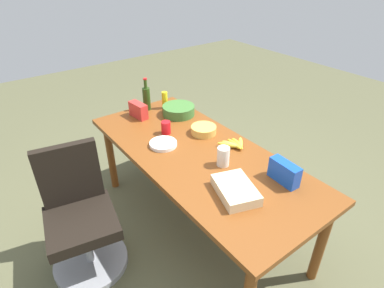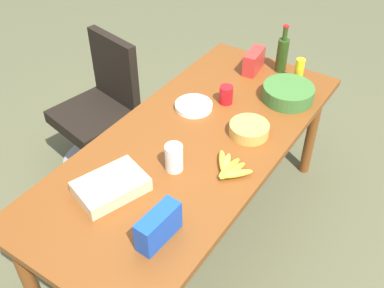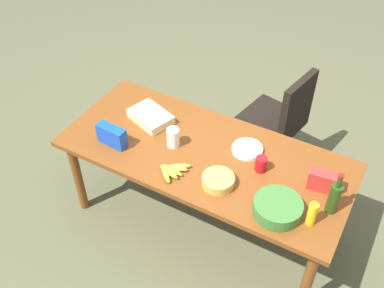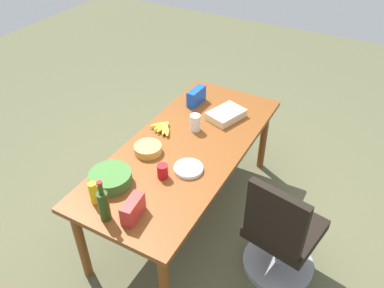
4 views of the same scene
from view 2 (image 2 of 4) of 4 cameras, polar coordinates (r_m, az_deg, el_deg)
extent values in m
plane|color=brown|center=(3.00, 0.13, -10.89)|extent=(10.00, 10.00, 0.00)
cube|color=brown|center=(2.46, 0.16, 0.09)|extent=(2.06, 0.90, 0.04)
cylinder|color=brown|center=(3.26, 14.70, 1.52)|extent=(0.07, 0.07, 0.72)
cylinder|color=brown|center=(2.49, -19.80, -15.44)|extent=(0.07, 0.07, 0.72)
cylinder|color=brown|center=(3.49, 3.78, 5.65)|extent=(0.07, 0.07, 0.72)
cylinder|color=gray|center=(3.49, -11.23, -2.18)|extent=(0.56, 0.56, 0.05)
cylinder|color=gray|center=(3.35, -11.70, 0.65)|extent=(0.06, 0.06, 0.40)
cube|color=black|center=(3.23, -12.16, 3.36)|extent=(0.56, 0.56, 0.09)
cube|color=black|center=(3.17, -9.64, 9.22)|extent=(0.14, 0.44, 0.48)
cube|color=beige|center=(2.18, -10.05, -5.21)|extent=(0.37, 0.31, 0.07)
cylinder|color=red|center=(2.71, 4.28, 6.15)|extent=(0.10, 0.10, 0.11)
cylinder|color=white|center=(2.24, -2.26, -1.72)|extent=(0.11, 0.11, 0.15)
cylinder|color=white|center=(2.68, 0.21, 4.77)|extent=(0.26, 0.26, 0.03)
cylinder|color=#3B6D2F|center=(2.80, 11.90, 6.25)|extent=(0.36, 0.36, 0.09)
cube|color=red|center=(3.03, 7.71, 10.21)|extent=(0.21, 0.10, 0.14)
ellipsoid|color=yellow|center=(2.23, 5.51, -3.74)|extent=(0.15, 0.14, 0.04)
ellipsoid|color=yellow|center=(2.25, 5.07, -3.36)|extent=(0.17, 0.08, 0.04)
ellipsoid|color=gold|center=(2.26, 4.66, -2.97)|extent=(0.17, 0.05, 0.04)
ellipsoid|color=gold|center=(2.28, 4.25, -2.58)|extent=(0.17, 0.09, 0.04)
ellipsoid|color=yellow|center=(2.29, 3.83, -2.22)|extent=(0.16, 0.13, 0.04)
cylinder|color=#253E13|center=(3.04, 11.16, 10.77)|extent=(0.08, 0.08, 0.22)
cylinder|color=#253E13|center=(2.97, 11.54, 13.35)|extent=(0.03, 0.03, 0.09)
cylinder|color=red|center=(2.95, 11.67, 14.20)|extent=(0.04, 0.04, 0.01)
cylinder|color=gold|center=(2.49, 7.14, 1.82)|extent=(0.27, 0.27, 0.07)
cube|color=#1547BA|center=(1.94, -4.20, -10.21)|extent=(0.22, 0.09, 0.15)
cylinder|color=yellow|center=(2.94, 13.21, 8.81)|extent=(0.07, 0.07, 0.17)
camera|label=1|loc=(2.31, -60.21, 15.73)|focal=29.40mm
camera|label=3|loc=(2.87, 69.80, 32.18)|focal=42.07mm
camera|label=4|loc=(4.38, 3.14, 44.46)|focal=36.22mm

